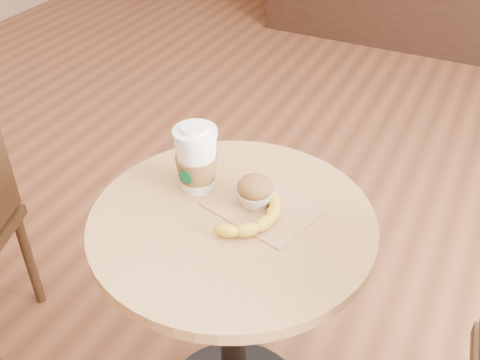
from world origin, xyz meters
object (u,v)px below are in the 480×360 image
(cafe_table, at_px, (233,289))
(banana, at_px, (257,213))
(coffee_cup, at_px, (196,161))
(muffin, at_px, (255,191))

(cafe_table, relative_size, banana, 3.30)
(coffee_cup, bearing_deg, cafe_table, -25.72)
(coffee_cup, distance_m, banana, 0.19)
(coffee_cup, distance_m, muffin, 0.16)
(coffee_cup, bearing_deg, muffin, 1.13)
(muffin, relative_size, banana, 0.38)
(cafe_table, height_order, muffin, muffin)
(coffee_cup, relative_size, banana, 0.76)
(banana, bearing_deg, muffin, 131.46)
(cafe_table, relative_size, coffee_cup, 4.34)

